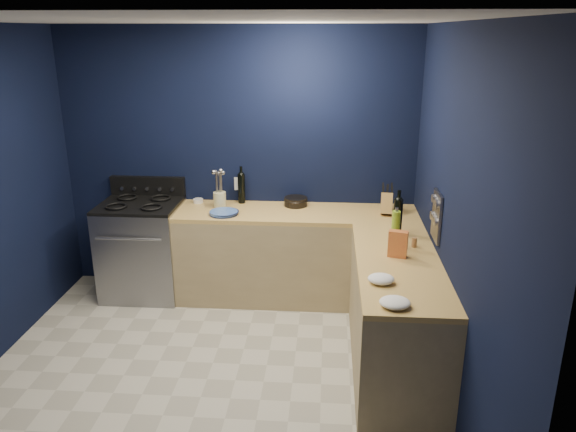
# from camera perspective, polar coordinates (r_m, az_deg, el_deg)

# --- Properties ---
(floor) EXTENTS (3.50, 3.50, 0.02)m
(floor) POSITION_cam_1_polar(r_m,az_deg,el_deg) (4.45, -8.38, -16.50)
(floor) COLOR #ACA797
(floor) RESTS_ON ground
(ceiling) EXTENTS (3.50, 3.50, 0.02)m
(ceiling) POSITION_cam_1_polar(r_m,az_deg,el_deg) (3.65, -10.43, 19.51)
(ceiling) COLOR silver
(ceiling) RESTS_ON ground
(wall_back) EXTENTS (3.50, 0.02, 2.60)m
(wall_back) POSITION_cam_1_polar(r_m,az_deg,el_deg) (5.51, -5.15, 5.62)
(wall_back) COLOR black
(wall_back) RESTS_ON ground
(wall_right) EXTENTS (0.02, 3.50, 2.60)m
(wall_right) POSITION_cam_1_polar(r_m,az_deg,el_deg) (3.85, 17.12, -0.95)
(wall_right) COLOR black
(wall_right) RESTS_ON ground
(wall_front) EXTENTS (3.50, 0.02, 2.60)m
(wall_front) POSITION_cam_1_polar(r_m,az_deg,el_deg) (2.34, -19.37, -14.48)
(wall_front) COLOR black
(wall_front) RESTS_ON ground
(cab_back) EXTENTS (2.30, 0.63, 0.86)m
(cab_back) POSITION_cam_1_polar(r_m,az_deg,el_deg) (5.41, 0.87, -4.26)
(cab_back) COLOR tan
(cab_back) RESTS_ON floor
(top_back) EXTENTS (2.30, 0.63, 0.04)m
(top_back) POSITION_cam_1_polar(r_m,az_deg,el_deg) (5.25, 0.89, 0.26)
(top_back) COLOR olive
(top_back) RESTS_ON cab_back
(cab_right) EXTENTS (0.63, 1.67, 0.86)m
(cab_right) POSITION_cam_1_polar(r_m,az_deg,el_deg) (4.40, 11.05, -10.33)
(cab_right) COLOR tan
(cab_right) RESTS_ON floor
(top_right) EXTENTS (0.63, 1.67, 0.04)m
(top_right) POSITION_cam_1_polar(r_m,az_deg,el_deg) (4.20, 11.43, -4.96)
(top_right) COLOR olive
(top_right) RESTS_ON cab_right
(gas_range) EXTENTS (0.76, 0.66, 0.92)m
(gas_range) POSITION_cam_1_polar(r_m,az_deg,el_deg) (5.67, -14.78, -3.46)
(gas_range) COLOR gray
(gas_range) RESTS_ON floor
(oven_door) EXTENTS (0.59, 0.02, 0.42)m
(oven_door) POSITION_cam_1_polar(r_m,az_deg,el_deg) (5.41, -15.82, -4.80)
(oven_door) COLOR black
(oven_door) RESTS_ON gas_range
(cooktop) EXTENTS (0.76, 0.66, 0.03)m
(cooktop) POSITION_cam_1_polar(r_m,az_deg,el_deg) (5.52, -15.19, 1.12)
(cooktop) COLOR black
(cooktop) RESTS_ON gas_range
(backguard) EXTENTS (0.76, 0.06, 0.20)m
(backguard) POSITION_cam_1_polar(r_m,az_deg,el_deg) (5.76, -14.32, 3.01)
(backguard) COLOR black
(backguard) RESTS_ON gas_range
(spice_panel) EXTENTS (0.02, 0.28, 0.38)m
(spice_panel) POSITION_cam_1_polar(r_m,az_deg,el_deg) (4.39, 15.17, -0.02)
(spice_panel) COLOR gray
(spice_panel) RESTS_ON wall_right
(wall_outlet) EXTENTS (0.09, 0.02, 0.13)m
(wall_outlet) POSITION_cam_1_polar(r_m,az_deg,el_deg) (5.54, -5.12, 3.36)
(wall_outlet) COLOR white
(wall_outlet) RESTS_ON wall_back
(plate_stack) EXTENTS (0.35, 0.35, 0.03)m
(plate_stack) POSITION_cam_1_polar(r_m,az_deg,el_deg) (5.19, -6.69, 0.33)
(plate_stack) COLOR #2D4D9F
(plate_stack) RESTS_ON top_back
(ramekin) EXTENTS (0.13, 0.13, 0.04)m
(ramekin) POSITION_cam_1_polar(r_m,az_deg,el_deg) (5.58, -9.29, 1.58)
(ramekin) COLOR white
(ramekin) RESTS_ON top_back
(utensil_crock) EXTENTS (0.15, 0.15, 0.15)m
(utensil_crock) POSITION_cam_1_polar(r_m,az_deg,el_deg) (5.39, -7.10, 1.68)
(utensil_crock) COLOR beige
(utensil_crock) RESTS_ON top_back
(wine_bottle_back) EXTENTS (0.07, 0.07, 0.29)m
(wine_bottle_back) POSITION_cam_1_polar(r_m,az_deg,el_deg) (5.49, -4.84, 2.85)
(wine_bottle_back) COLOR black
(wine_bottle_back) RESTS_ON top_back
(lemon_basket) EXTENTS (0.29, 0.29, 0.09)m
(lemon_basket) POSITION_cam_1_polar(r_m,az_deg,el_deg) (5.40, 0.80, 1.50)
(lemon_basket) COLOR black
(lemon_basket) RESTS_ON top_back
(knife_block) EXTENTS (0.13, 0.24, 0.24)m
(knife_block) POSITION_cam_1_polar(r_m,az_deg,el_deg) (5.24, 10.19, 1.29)
(knife_block) COLOR olive
(knife_block) RESTS_ON top_back
(wine_bottle_right) EXTENTS (0.10, 0.10, 0.31)m
(wine_bottle_right) POSITION_cam_1_polar(r_m,az_deg,el_deg) (4.69, 11.30, -0.14)
(wine_bottle_right) COLOR black
(wine_bottle_right) RESTS_ON top_right
(oil_bottle) EXTENTS (0.09, 0.09, 0.29)m
(oil_bottle) POSITION_cam_1_polar(r_m,az_deg,el_deg) (4.45, 11.09, -1.29)
(oil_bottle) COLOR #7CA321
(oil_bottle) RESTS_ON top_right
(spice_jar_near) EXTENTS (0.05, 0.05, 0.10)m
(spice_jar_near) POSITION_cam_1_polar(r_m,az_deg,el_deg) (4.36, 10.67, -3.01)
(spice_jar_near) COLOR olive
(spice_jar_near) RESTS_ON top_right
(spice_jar_far) EXTENTS (0.05, 0.05, 0.08)m
(spice_jar_far) POSITION_cam_1_polar(r_m,az_deg,el_deg) (4.49, 12.96, -2.67)
(spice_jar_far) COLOR olive
(spice_jar_far) RESTS_ON top_right
(crouton_bag) EXTENTS (0.15, 0.10, 0.21)m
(crouton_bag) POSITION_cam_1_polar(r_m,az_deg,el_deg) (4.25, 11.32, -2.87)
(crouton_bag) COLOR maroon
(crouton_bag) RESTS_ON top_right
(towel_front) EXTENTS (0.23, 0.22, 0.06)m
(towel_front) POSITION_cam_1_polar(r_m,az_deg,el_deg) (3.82, 9.63, -6.45)
(towel_front) COLOR white
(towel_front) RESTS_ON top_right
(towel_end) EXTENTS (0.20, 0.18, 0.06)m
(towel_end) POSITION_cam_1_polar(r_m,az_deg,el_deg) (3.53, 11.03, -8.80)
(towel_end) COLOR white
(towel_end) RESTS_ON top_right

